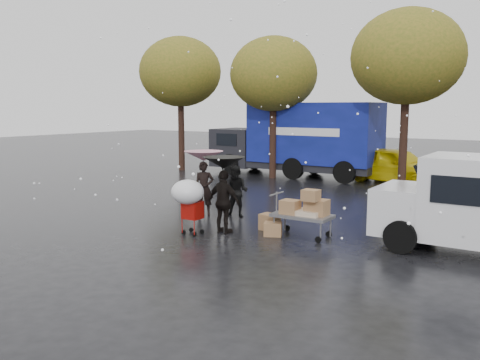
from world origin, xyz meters
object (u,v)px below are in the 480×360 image
Objects in this scene: person_pink at (204,188)px; yellow_taxi at (395,165)px; vendor_cart at (305,209)px; shopping_cart at (188,195)px; blue_truck at (298,140)px; person_black at (224,202)px.

person_pink reaches higher than yellow_taxi.
yellow_taxi reaches higher than vendor_cart.
person_pink is at bearing 168.10° from vendor_cart.
yellow_taxi is at bearing 94.43° from vendor_cart.
blue_truck reaches higher than shopping_cart.
person_black reaches higher than shopping_cart.
vendor_cart is 3.00m from shopping_cart.
yellow_taxi is (1.16, 11.35, -0.05)m from person_black.
blue_truck reaches higher than person_black.
vendor_cart is 11.81m from blue_truck.
shopping_cart is 0.18× the size of blue_truck.
person_black is 11.75m from blue_truck.
yellow_taxi is (-0.82, 10.59, 0.06)m from vendor_cart.
shopping_cart is 12.27m from blue_truck.
shopping_cart is at bearing 53.58° from person_black.
person_black reaches higher than vendor_cart.
person_pink is 0.99× the size of person_black.
vendor_cart is 1.04× the size of shopping_cart.
vendor_cart is at bearing 29.93° from shopping_cart.
vendor_cart is 0.18× the size of blue_truck.
yellow_taxi is at bearing 81.71° from shopping_cart.
shopping_cart is 0.32× the size of yellow_taxi.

